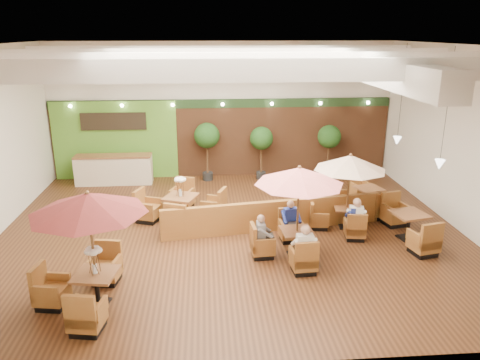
{
  "coord_description": "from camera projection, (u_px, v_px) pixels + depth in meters",
  "views": [
    {
      "loc": [
        -0.75,
        -13.14,
        5.88
      ],
      "look_at": [
        0.3,
        0.5,
        1.5
      ],
      "focal_mm": 35.0,
      "sensor_mm": 36.0,
      "label": 1
    }
  ],
  "objects": [
    {
      "name": "table_0",
      "position": [
        87.0,
        225.0,
        9.94
      ],
      "size": [
        2.62,
        2.73,
        2.71
      ],
      "rotation": [
        0.0,
        0.0,
        -0.16
      ],
      "color": "brown",
      "rests_on": "ground"
    },
    {
      "name": "table_2",
      "position": [
        348.0,
        175.0,
        14.13
      ],
      "size": [
        2.29,
        2.38,
        2.39
      ],
      "rotation": [
        0.0,
        0.0,
        -0.13
      ],
      "color": "brown",
      "rests_on": "ground"
    },
    {
      "name": "diner_2",
      "position": [
        263.0,
        231.0,
        12.54
      ],
      "size": [
        0.3,
        0.37,
        0.76
      ],
      "rotation": [
        0.0,
        0.0,
        4.73
      ],
      "color": "gray",
      "rests_on": "ground"
    },
    {
      "name": "table_3",
      "position": [
        181.0,
        207.0,
        15.06
      ],
      "size": [
        3.01,
        3.01,
        1.62
      ],
      "rotation": [
        0.0,
        0.0,
        -0.36
      ],
      "color": "brown",
      "rests_on": "ground"
    },
    {
      "name": "diner_1",
      "position": [
        291.0,
        217.0,
        13.5
      ],
      "size": [
        0.4,
        0.34,
        0.77
      ],
      "rotation": [
        0.0,
        0.0,
        3.29
      ],
      "color": "#233699",
      "rests_on": "ground"
    },
    {
      "name": "topiary_1",
      "position": [
        261.0,
        140.0,
        18.98
      ],
      "size": [
        0.94,
        0.94,
        2.19
      ],
      "color": "black",
      "rests_on": "ground"
    },
    {
      "name": "table_5",
      "position": [
        368.0,
        198.0,
        16.18
      ],
      "size": [
        1.02,
        2.59,
        0.92
      ],
      "rotation": [
        0.0,
        0.0,
        0.29
      ],
      "color": "brown",
      "rests_on": "ground"
    },
    {
      "name": "table_1",
      "position": [
        296.0,
        192.0,
        12.27
      ],
      "size": [
        2.44,
        2.53,
        2.56
      ],
      "rotation": [
        0.0,
        0.0,
        0.07
      ],
      "color": "brown",
      "rests_on": "ground"
    },
    {
      "name": "diner_4",
      "position": [
        356.0,
        215.0,
        13.6
      ],
      "size": [
        0.46,
        0.41,
        0.84
      ],
      "rotation": [
        0.0,
        0.0,
        -0.3
      ],
      "color": "white",
      "rests_on": "ground"
    },
    {
      "name": "diner_3",
      "position": [
        356.0,
        215.0,
        13.6
      ],
      "size": [
        0.4,
        0.32,
        0.79
      ],
      "rotation": [
        0.0,
        0.0,
        -0.06
      ],
      "color": "#233699",
      "rests_on": "ground"
    },
    {
      "name": "diner_0",
      "position": [
        304.0,
        244.0,
        11.71
      ],
      "size": [
        0.42,
        0.34,
        0.86
      ],
      "rotation": [
        0.0,
        0.0,
        0.02
      ],
      "color": "white",
      "rests_on": "ground"
    },
    {
      "name": "topiary_0",
      "position": [
        207.0,
        138.0,
        18.77
      ],
      "size": [
        1.02,
        1.02,
        2.38
      ],
      "color": "black",
      "rests_on": "ground"
    },
    {
      "name": "booth_divider",
      "position": [
        274.0,
        216.0,
        14.3
      ],
      "size": [
        6.85,
        1.2,
        0.95
      ],
      "primitive_type": "cube",
      "rotation": [
        0.0,
        0.0,
        0.15
      ],
      "color": "brown",
      "rests_on": "ground"
    },
    {
      "name": "topiary_2",
      "position": [
        329.0,
        139.0,
        19.17
      ],
      "size": [
        0.95,
        0.95,
        2.21
      ],
      "color": "black",
      "rests_on": "ground"
    },
    {
      "name": "room",
      "position": [
        237.0,
        107.0,
        14.39
      ],
      "size": [
        14.04,
        14.0,
        5.52
      ],
      "color": "#381E0F",
      "rests_on": "ground"
    },
    {
      "name": "service_counter",
      "position": [
        114.0,
        170.0,
        18.67
      ],
      "size": [
        3.0,
        0.75,
        1.18
      ],
      "color": "beige",
      "rests_on": "ground"
    },
    {
      "name": "table_4",
      "position": [
        408.0,
        226.0,
        13.75
      ],
      "size": [
        1.09,
        2.84,
        1.02
      ],
      "rotation": [
        0.0,
        0.0,
        0.22
      ],
      "color": "brown",
      "rests_on": "ground"
    }
  ]
}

